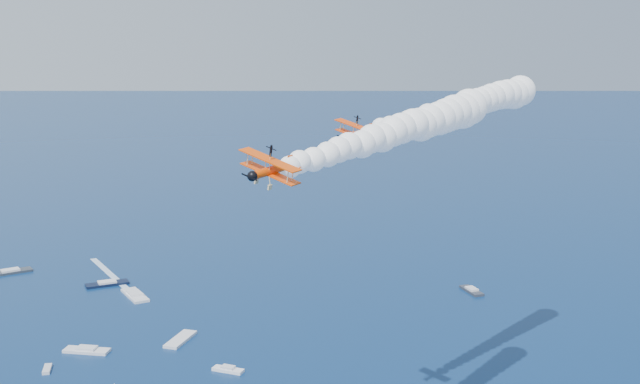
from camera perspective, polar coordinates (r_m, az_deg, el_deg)
biplane_lead at (r=127.32m, az=2.65°, el=4.11°), size 9.10×10.42×6.76m
biplane_trail at (r=99.17m, az=-3.40°, el=1.53°), size 10.54×11.97×7.67m
smoke_trail_lead at (r=148.08m, az=9.33°, el=5.75°), size 54.34×32.31×10.06m
smoke_trail_trail at (r=119.59m, az=5.10°, el=4.14°), size 54.64×38.43×10.06m
spectator_boats at (r=201.99m, az=-15.25°, el=-10.52°), size 200.45×185.20×0.70m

